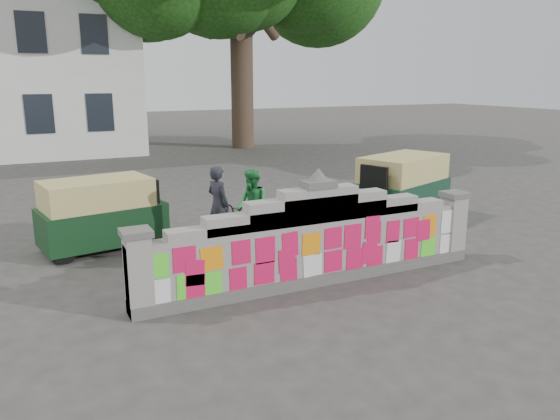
{
  "coord_description": "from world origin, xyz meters",
  "views": [
    {
      "loc": [
        -4.47,
        -7.7,
        3.46
      ],
      "look_at": [
        -0.22,
        1.0,
        1.1
      ],
      "focal_mm": 35.0,
      "sensor_mm": 36.0,
      "label": 1
    }
  ],
  "objects_px": {
    "cyclist_rider": "(219,216)",
    "rickshaw_right": "(401,187)",
    "cyclist_bike": "(219,231)",
    "rickshaw_left": "(101,213)",
    "pedestrian": "(252,206)"
  },
  "relations": [
    {
      "from": "cyclist_bike",
      "to": "rickshaw_left",
      "type": "relative_size",
      "value": 0.63
    },
    {
      "from": "cyclist_rider",
      "to": "pedestrian",
      "type": "relative_size",
      "value": 0.98
    },
    {
      "from": "cyclist_rider",
      "to": "rickshaw_left",
      "type": "xyz_separation_m",
      "value": [
        -2.05,
        1.35,
        -0.01
      ]
    },
    {
      "from": "rickshaw_left",
      "to": "cyclist_bike",
      "type": "bearing_deg",
      "value": -43.15
    },
    {
      "from": "rickshaw_left",
      "to": "pedestrian",
      "type": "bearing_deg",
      "value": -26.2
    },
    {
      "from": "pedestrian",
      "to": "cyclist_rider",
      "type": "bearing_deg",
      "value": -65.78
    },
    {
      "from": "cyclist_bike",
      "to": "cyclist_rider",
      "type": "xyz_separation_m",
      "value": [
        0.0,
        0.0,
        0.31
      ]
    },
    {
      "from": "cyclist_rider",
      "to": "rickshaw_left",
      "type": "distance_m",
      "value": 2.46
    },
    {
      "from": "cyclist_bike",
      "to": "rickshaw_right",
      "type": "height_order",
      "value": "rickshaw_right"
    },
    {
      "from": "rickshaw_left",
      "to": "cyclist_rider",
      "type": "bearing_deg",
      "value": -43.15
    },
    {
      "from": "cyclist_bike",
      "to": "rickshaw_left",
      "type": "xyz_separation_m",
      "value": [
        -2.05,
        1.35,
        0.31
      ]
    },
    {
      "from": "cyclist_rider",
      "to": "rickshaw_right",
      "type": "xyz_separation_m",
      "value": [
        4.99,
        0.6,
        0.06
      ]
    },
    {
      "from": "rickshaw_left",
      "to": "rickshaw_right",
      "type": "xyz_separation_m",
      "value": [
        7.04,
        -0.75,
        0.07
      ]
    },
    {
      "from": "cyclist_bike",
      "to": "rickshaw_left",
      "type": "height_order",
      "value": "rickshaw_left"
    },
    {
      "from": "cyclist_bike",
      "to": "pedestrian",
      "type": "distance_m",
      "value": 1.1
    }
  ]
}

